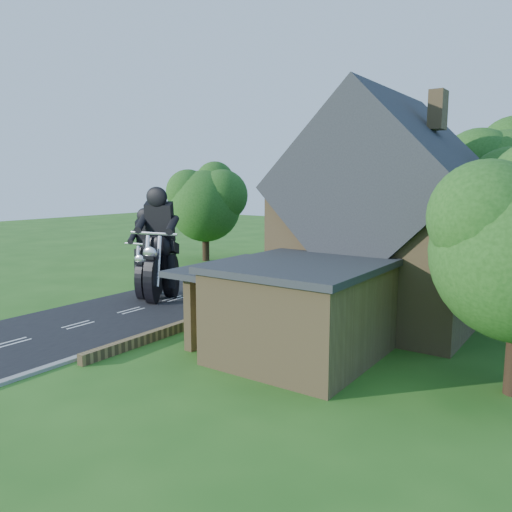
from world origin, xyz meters
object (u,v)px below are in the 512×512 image
Objects in this scene: annex at (298,308)px; motorcycle_follow at (149,284)px; house at (387,224)px; garden_wall at (262,299)px; motorcycle_lead at (162,284)px.

annex is 4.51× the size of motorcycle_follow.
annex is (-0.62, -6.80, -2.58)m from house.
annex is (5.57, -5.80, 1.57)m from garden_wall.
house is 11.87m from motorcycle_lead.
annex reaches higher than motorcycle_follow.
annex is at bearing 153.17° from motorcycle_follow.
motorcycle_follow reaches higher than garden_wall.
house is at bearing 84.76° from annex.
house is 1.45× the size of annex.
motorcycle_lead is (-10.12, 3.12, -0.87)m from annex.
house is 12.95m from motorcycle_follow.
annex reaches higher than garden_wall.
motorcycle_follow is (-1.20, 0.23, -0.17)m from motorcycle_lead.
motorcycle_lead is at bearing 162.84° from annex.
garden_wall is 3.12× the size of annex.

